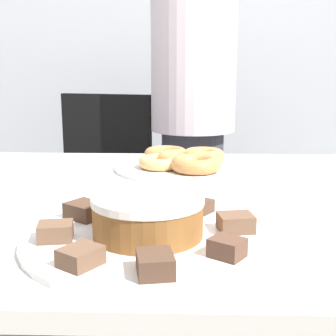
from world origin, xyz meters
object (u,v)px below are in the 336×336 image
Objects in this scene: person_standing at (193,117)px; frosted_cake at (148,215)px; office_chair_left at (94,213)px; plate_cake at (148,238)px; plate_donuts at (180,167)px.

frosted_cake is at bearing -94.48° from person_standing.
office_chair_left is 5.24× the size of frosted_cake.
plate_cake is 0.04m from frosted_cake.
frosted_cake is at bearing -60.32° from office_chair_left.
office_chair_left is 1.21m from plate_cake.
office_chair_left is (-0.40, -0.06, -0.39)m from person_standing.
office_chair_left is at bearing 120.21° from plate_donuts.
plate_cake is 0.52m from plate_donuts.
plate_donuts is at bearing -45.39° from office_chair_left.
plate_donuts is 1.97× the size of frosted_cake.
office_chair_left reaches higher than plate_donuts.
office_chair_left is at bearing 105.29° from plate_cake.
office_chair_left is 2.33× the size of plate_cake.
person_standing is 1.19m from plate_cake.
person_standing is 9.04× the size of frosted_cake.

